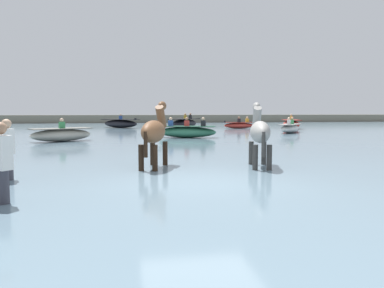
{
  "coord_description": "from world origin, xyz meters",
  "views": [
    {
      "loc": [
        -1.49,
        -7.66,
        1.8
      ],
      "look_at": [
        0.33,
        3.04,
        0.84
      ],
      "focal_mm": 35.2,
      "sensor_mm": 36.0,
      "label": 1
    }
  ],
  "objects": [
    {
      "name": "person_spectator_far",
      "position": [
        -4.0,
        0.75,
        0.87
      ],
      "size": [
        0.23,
        0.34,
        1.63
      ],
      "color": "#383842",
      "rests_on": "ground"
    },
    {
      "name": "boat_near_port",
      "position": [
        -2.14,
        25.7,
        0.71
      ],
      "size": [
        3.55,
        3.49,
        1.21
      ],
      "color": "black",
      "rests_on": "water_surface"
    },
    {
      "name": "boat_near_starboard",
      "position": [
        7.7,
        22.76,
        0.62
      ],
      "size": [
        2.57,
        0.96,
        1.0
      ],
      "color": "#BC382D",
      "rests_on": "water_surface"
    },
    {
      "name": "boat_far_offshore",
      "position": [
        11.69,
        21.32,
        0.72
      ],
      "size": [
        2.26,
        3.69,
        1.22
      ],
      "color": "#BC382D",
      "rests_on": "water_surface"
    },
    {
      "name": "far_shoreline",
      "position": [
        0.0,
        40.04,
        0.66
      ],
      "size": [
        80.0,
        2.4,
        1.31
      ],
      "primitive_type": "cube",
      "color": "#706B5B",
      "rests_on": "ground"
    },
    {
      "name": "horse_trailing_grey",
      "position": [
        1.89,
        1.67,
        1.21
      ],
      "size": [
        0.8,
        1.88,
        2.04
      ],
      "color": "gray",
      "rests_on": "ground"
    },
    {
      "name": "person_onlooker_right",
      "position": [
        -3.45,
        -1.43,
        0.87
      ],
      "size": [
        0.37,
        0.36,
        1.63
      ],
      "color": "#383842",
      "rests_on": "ground"
    },
    {
      "name": "horse_lead_bay",
      "position": [
        -0.83,
        2.0,
        1.22
      ],
      "size": [
        0.96,
        1.89,
        2.06
      ],
      "color": "brown",
      "rests_on": "ground"
    },
    {
      "name": "boat_distant_west",
      "position": [
        -4.66,
        11.17,
        0.66
      ],
      "size": [
        3.08,
        2.37,
        1.11
      ],
      "color": "#B2AD9E",
      "rests_on": "water_surface"
    },
    {
      "name": "boat_far_inshore",
      "position": [
        1.69,
        12.68,
        0.67
      ],
      "size": [
        3.37,
        2.0,
        1.11
      ],
      "color": "#337556",
      "rests_on": "water_surface"
    },
    {
      "name": "boat_distant_east",
      "position": [
        9.24,
        16.11,
        0.64
      ],
      "size": [
        2.73,
        3.13,
        1.06
      ],
      "color": "silver",
      "rests_on": "water_surface"
    },
    {
      "name": "water_surface",
      "position": [
        0.0,
        10.0,
        0.17
      ],
      "size": [
        90.0,
        90.0,
        0.34
      ],
      "primitive_type": "cube",
      "color": "slate",
      "rests_on": "ground"
    },
    {
      "name": "boat_mid_channel",
      "position": [
        3.27,
        24.13,
        0.75
      ],
      "size": [
        3.29,
        3.93,
        1.28
      ],
      "color": "black",
      "rests_on": "water_surface"
    },
    {
      "name": "ground_plane",
      "position": [
        0.0,
        0.0,
        0.0
      ],
      "size": [
        120.0,
        120.0,
        0.0
      ],
      "primitive_type": "plane",
      "color": "#84755B"
    }
  ]
}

